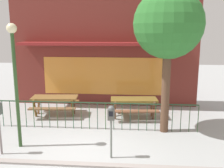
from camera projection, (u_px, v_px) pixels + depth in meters
The scene contains 9 objects.
ground at pixel (84, 152), 7.27m from camera, with size 40.00×40.00×0.00m, color #A3A6A6.
pub_storefront at pixel (104, 45), 11.67m from camera, with size 8.44×1.42×5.50m.
patio_fence_front at pixel (93, 111), 8.87m from camera, with size 7.11×0.04×0.97m.
picnic_table_left at pixel (55, 101), 10.37m from camera, with size 1.91×1.51×0.79m.
picnic_table_right at pixel (134, 103), 10.07m from camera, with size 1.91×1.51×0.79m.
parking_meter_far at pixel (111, 118), 6.74m from camera, with size 0.18×0.17×1.46m.
street_tree at pixel (168, 25), 8.11m from camera, with size 2.23×2.23×4.70m.
street_lamp at pixel (15, 67), 7.18m from camera, with size 0.28×0.28×3.57m.
curb_edge at pixel (79, 165), 6.57m from camera, with size 11.82×0.20×0.11m, color gray.
Camera 1 is at (1.35, -6.64, 3.36)m, focal length 41.35 mm.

